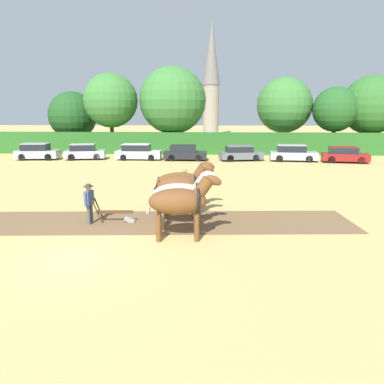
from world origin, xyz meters
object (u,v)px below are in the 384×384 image
object	(u,v)px
tree_center_left	(111,100)
parked_car_left	(84,152)
tree_far_right	(371,105)
draft_horse_lead_left	(181,201)
farmer_at_plow	(89,201)
parked_car_center_left	(138,152)
draft_horse_trail_right	(182,182)
draft_horse_lead_right	(181,194)
tree_center_right	(284,105)
plow	(118,215)
church_spire	(211,76)
parked_car_far_left	(37,152)
parked_car_right	(293,153)
tree_right	(335,109)
draft_horse_trail_left	(182,186)
parked_car_center	(185,153)
parked_car_far_right	(345,155)
farmer_beside_team	(185,182)
tree_center	(173,100)
tree_left	(73,116)
parked_car_center_right	(240,153)

from	to	relation	value
tree_center_left	parked_car_left	xyz separation A→B (m)	(-1.01, -6.92, -5.13)
tree_far_right	draft_horse_lead_left	world-z (taller)	tree_far_right
farmer_at_plow	parked_car_center_left	xyz separation A→B (m)	(-2.08, 21.33, -0.25)
draft_horse_trail_right	draft_horse_lead_right	bearing A→B (deg)	-90.04
tree_center_right	plow	bearing A→B (deg)	-112.37
draft_horse_lead_right	parked_car_center_left	bearing A→B (deg)	101.71
church_spire	draft_horse_lead_right	xyz separation A→B (m)	(-1.10, -59.73, -9.81)
parked_car_far_left	parked_car_left	size ratio (longest dim) A/B	1.02
draft_horse_lead_left	plow	bearing A→B (deg)	140.94
parked_car_right	farmer_at_plow	bearing A→B (deg)	-116.39
tree_center_right	tree_right	world-z (taller)	tree_center_right
parked_car_center_left	church_spire	bearing A→B (deg)	80.28
draft_horse_trail_left	parked_car_right	world-z (taller)	draft_horse_trail_left
parked_car_center	parked_car_left	bearing A→B (deg)	-179.89
church_spire	parked_car_center_left	bearing A→B (deg)	-100.48
tree_far_right	parked_car_right	xyz separation A→B (m)	(-10.20, -8.14, -4.60)
draft_horse_lead_left	parked_car_far_right	bearing A→B (deg)	54.97
tree_right	farmer_at_plow	size ratio (longest dim) A/B	4.34
farmer_beside_team	parked_car_center	xyz separation A→B (m)	(-1.15, 16.48, -0.23)
draft_horse_lead_right	parked_car_right	xyz separation A→B (m)	(8.94, 21.32, -0.65)
tree_center	farmer_at_plow	world-z (taller)	tree_center
tree_center	parked_car_center	distance (m)	9.32
parked_car_far_left	tree_right	bearing A→B (deg)	8.93
draft_horse_trail_left	plow	distance (m)	3.02
tree_center	parked_car_far_left	distance (m)	15.69
tree_left	tree_right	world-z (taller)	tree_right
farmer_at_plow	parked_car_far_right	bearing A→B (deg)	60.90
parked_car_right	parked_car_far_right	distance (m)	4.64
tree_left	parked_car_right	xyz separation A→B (m)	(24.71, -9.86, -3.40)
draft_horse_trail_left	parked_car_left	distance (m)	23.05
tree_right	parked_car_center_left	xyz separation A→B (m)	(-21.00, -7.38, -4.12)
parked_car_left	draft_horse_lead_left	bearing A→B (deg)	-74.73
tree_far_right	farmer_at_plow	xyz separation A→B (m)	(-23.01, -29.19, -4.35)
church_spire	parked_car_far_right	size ratio (longest dim) A/B	4.95
draft_horse_lead_left	parked_car_center	size ratio (longest dim) A/B	0.68
draft_horse_lead_right	plow	bearing A→B (deg)	164.88
parked_car_far_right	church_spire	bearing A→B (deg)	117.05
parked_car_left	parked_car_center	world-z (taller)	parked_car_left
farmer_at_plow	parked_car_left	size ratio (longest dim) A/B	0.41
tree_center	tree_right	distance (m)	18.33
plow	farmer_at_plow	size ratio (longest dim) A/B	1.05
tree_far_right	parked_car_center_right	size ratio (longest dim) A/B	2.00
tree_right	church_spire	bearing A→B (deg)	114.41
draft_horse_lead_right	parked_car_center_left	world-z (taller)	draft_horse_lead_right
parked_car_center	farmer_beside_team	bearing A→B (deg)	-85.40
tree_center	plow	world-z (taller)	tree_center
tree_left	parked_car_far_left	world-z (taller)	tree_left
tree_left	tree_far_right	world-z (taller)	tree_far_right
tree_far_right	parked_car_left	xyz separation A→B (m)	(-30.43, -7.86, -4.61)
tree_center_right	parked_car_far_left	distance (m)	27.74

